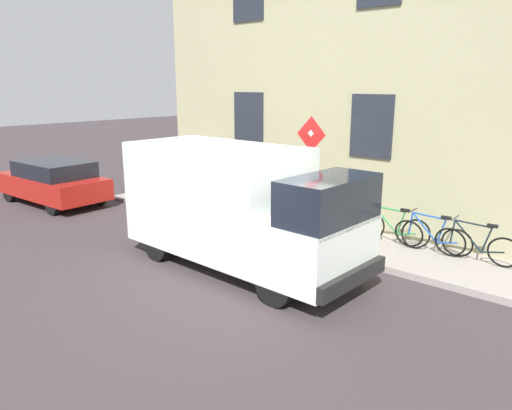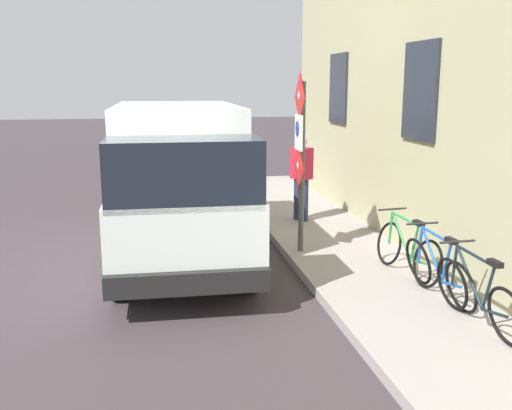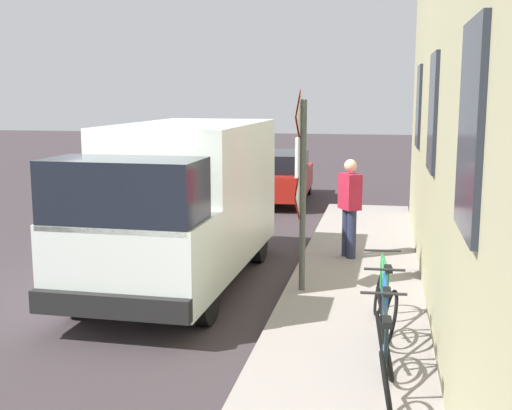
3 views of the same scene
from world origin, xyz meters
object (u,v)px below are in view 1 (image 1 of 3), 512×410
(sign_post_stacked, at_px, (310,168))
(bicycle_green, at_px, (393,228))
(parked_hatchback, at_px, (53,181))
(bicycle_black, at_px, (476,245))
(delivery_van, at_px, (237,205))
(bicycle_blue, at_px, (432,236))
(pedestrian, at_px, (257,187))

(sign_post_stacked, relative_size, bicycle_green, 1.62)
(parked_hatchback, xyz_separation_m, bicycle_green, (2.99, -10.09, -0.22))
(bicycle_black, bearing_deg, delivery_van, 36.92)
(parked_hatchback, distance_m, bicycle_black, 12.30)
(bicycle_blue, bearing_deg, bicycle_black, 177.73)
(bicycle_black, bearing_deg, bicycle_blue, -2.83)
(parked_hatchback, height_order, bicycle_blue, parked_hatchback)
(sign_post_stacked, height_order, parked_hatchback, sign_post_stacked)
(sign_post_stacked, bearing_deg, pedestrian, 73.97)
(bicycle_black, bearing_deg, bicycle_green, -2.82)
(bicycle_blue, height_order, bicycle_green, same)
(sign_post_stacked, xyz_separation_m, bicycle_green, (1.24, -1.47, -1.38))
(parked_hatchback, bearing_deg, bicycle_green, -166.11)
(delivery_van, xyz_separation_m, bicycle_black, (3.14, -3.77, -0.82))
(bicycle_black, distance_m, pedestrian, 5.49)
(bicycle_black, xyz_separation_m, bicycle_blue, (0.00, 0.92, 0.00))
(delivery_van, distance_m, bicycle_blue, 4.32)
(bicycle_blue, xyz_separation_m, pedestrian, (-0.63, 4.50, 0.56))
(sign_post_stacked, bearing_deg, bicycle_blue, -62.60)
(bicycle_blue, relative_size, bicycle_green, 1.00)
(sign_post_stacked, relative_size, pedestrian, 1.62)
(delivery_van, height_order, parked_hatchback, delivery_van)
(bicycle_blue, distance_m, bicycle_green, 0.92)
(bicycle_green, bearing_deg, bicycle_black, 174.08)
(delivery_van, relative_size, bicycle_blue, 3.13)
(delivery_van, distance_m, bicycle_green, 3.78)
(delivery_van, xyz_separation_m, pedestrian, (2.51, 1.65, -0.26))
(bicycle_blue, distance_m, pedestrian, 4.58)
(delivery_van, xyz_separation_m, bicycle_blue, (3.14, -2.85, -0.82))
(parked_hatchback, xyz_separation_m, bicycle_black, (2.99, -11.93, -0.22))
(bicycle_black, xyz_separation_m, pedestrian, (-0.63, 5.42, 0.56))
(pedestrian, bearing_deg, bicycle_green, -112.09)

